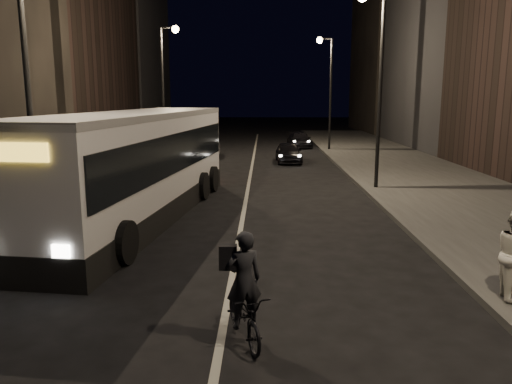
{
  "coord_description": "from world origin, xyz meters",
  "views": [
    {
      "loc": [
        0.72,
        -9.48,
        4.05
      ],
      "look_at": [
        0.5,
        3.78,
        1.5
      ],
      "focal_mm": 35.0,
      "sensor_mm": 36.0,
      "label": 1
    }
  ],
  "objects_px": {
    "streetlight_right_mid": "(375,64)",
    "cyclist_on_bicycle": "(244,305)",
    "car_far": "(300,140)",
    "streetlight_left_near": "(34,46)",
    "streetlight_left_far": "(166,75)",
    "car_near": "(288,152)",
    "streetlight_right_far": "(327,78)",
    "city_bus": "(137,161)",
    "car_mid": "(209,148)"
  },
  "relations": [
    {
      "from": "streetlight_right_mid",
      "to": "cyclist_on_bicycle",
      "type": "relative_size",
      "value": 4.15
    },
    {
      "from": "car_far",
      "to": "cyclist_on_bicycle",
      "type": "bearing_deg",
      "value": -101.58
    },
    {
      "from": "streetlight_left_near",
      "to": "streetlight_left_far",
      "type": "height_order",
      "value": "same"
    },
    {
      "from": "car_near",
      "to": "car_far",
      "type": "xyz_separation_m",
      "value": [
        1.37,
        9.59,
        -0.05
      ]
    },
    {
      "from": "car_far",
      "to": "streetlight_right_mid",
      "type": "bearing_deg",
      "value": -90.79
    },
    {
      "from": "streetlight_right_far",
      "to": "car_near",
      "type": "bearing_deg",
      "value": -115.25
    },
    {
      "from": "streetlight_right_far",
      "to": "city_bus",
      "type": "distance_m",
      "value": 23.15
    },
    {
      "from": "streetlight_left_far",
      "to": "car_mid",
      "type": "xyz_separation_m",
      "value": [
        2.3,
        2.09,
        -4.74
      ]
    },
    {
      "from": "streetlight_left_far",
      "to": "car_far",
      "type": "relative_size",
      "value": 2.0
    },
    {
      "from": "car_near",
      "to": "streetlight_right_mid",
      "type": "bearing_deg",
      "value": -73.59
    },
    {
      "from": "city_bus",
      "to": "cyclist_on_bicycle",
      "type": "relative_size",
      "value": 6.83
    },
    {
      "from": "city_bus",
      "to": "car_near",
      "type": "distance_m",
      "value": 15.69
    },
    {
      "from": "cyclist_on_bicycle",
      "to": "car_far",
      "type": "xyz_separation_m",
      "value": [
        3.2,
        32.75,
        -0.06
      ]
    },
    {
      "from": "streetlight_left_near",
      "to": "car_near",
      "type": "xyz_separation_m",
      "value": [
        7.56,
        17.42,
        -4.72
      ]
    },
    {
      "from": "streetlight_right_far",
      "to": "streetlight_left_far",
      "type": "relative_size",
      "value": 1.0
    },
    {
      "from": "streetlight_right_far",
      "to": "cyclist_on_bicycle",
      "type": "relative_size",
      "value": 4.15
    },
    {
      "from": "streetlight_left_far",
      "to": "car_near",
      "type": "height_order",
      "value": "streetlight_left_far"
    },
    {
      "from": "streetlight_right_far",
      "to": "car_mid",
      "type": "height_order",
      "value": "streetlight_right_far"
    },
    {
      "from": "car_near",
      "to": "car_far",
      "type": "height_order",
      "value": "car_near"
    },
    {
      "from": "city_bus",
      "to": "car_mid",
      "type": "height_order",
      "value": "city_bus"
    },
    {
      "from": "streetlight_right_far",
      "to": "streetlight_left_far",
      "type": "height_order",
      "value": "same"
    },
    {
      "from": "streetlight_right_far",
      "to": "streetlight_left_near",
      "type": "height_order",
      "value": "same"
    },
    {
      "from": "city_bus",
      "to": "car_near",
      "type": "height_order",
      "value": "city_bus"
    },
    {
      "from": "cyclist_on_bicycle",
      "to": "car_far",
      "type": "bearing_deg",
      "value": 65.23
    },
    {
      "from": "cyclist_on_bicycle",
      "to": "car_mid",
      "type": "relative_size",
      "value": 0.52
    },
    {
      "from": "car_far",
      "to": "city_bus",
      "type": "bearing_deg",
      "value": -112.41
    },
    {
      "from": "streetlight_right_far",
      "to": "car_mid",
      "type": "xyz_separation_m",
      "value": [
        -8.36,
        -3.91,
        -4.74
      ]
    },
    {
      "from": "city_bus",
      "to": "streetlight_right_far",
      "type": "bearing_deg",
      "value": 74.24
    },
    {
      "from": "car_near",
      "to": "car_mid",
      "type": "height_order",
      "value": "car_near"
    },
    {
      "from": "car_far",
      "to": "streetlight_left_near",
      "type": "bearing_deg",
      "value": -114.3
    },
    {
      "from": "cyclist_on_bicycle",
      "to": "car_mid",
      "type": "distance_m",
      "value": 26.06
    },
    {
      "from": "streetlight_left_near",
      "to": "city_bus",
      "type": "relative_size",
      "value": 0.61
    },
    {
      "from": "cyclist_on_bicycle",
      "to": "car_mid",
      "type": "xyz_separation_m",
      "value": [
        -3.43,
        25.83,
        -0.03
      ]
    },
    {
      "from": "car_mid",
      "to": "car_far",
      "type": "height_order",
      "value": "car_mid"
    },
    {
      "from": "streetlight_right_far",
      "to": "streetlight_left_far",
      "type": "distance_m",
      "value": 12.24
    },
    {
      "from": "streetlight_right_far",
      "to": "streetlight_left_near",
      "type": "relative_size",
      "value": 1.0
    },
    {
      "from": "streetlight_right_mid",
      "to": "car_mid",
      "type": "height_order",
      "value": "streetlight_right_mid"
    },
    {
      "from": "streetlight_right_mid",
      "to": "cyclist_on_bicycle",
      "type": "height_order",
      "value": "streetlight_right_mid"
    },
    {
      "from": "cyclist_on_bicycle",
      "to": "streetlight_left_near",
      "type": "bearing_deg",
      "value": 115.79
    },
    {
      "from": "city_bus",
      "to": "cyclist_on_bicycle",
      "type": "distance_m",
      "value": 9.55
    },
    {
      "from": "streetlight_left_far",
      "to": "city_bus",
      "type": "height_order",
      "value": "streetlight_left_far"
    },
    {
      "from": "city_bus",
      "to": "car_near",
      "type": "xyz_separation_m",
      "value": [
        5.74,
        14.54,
        -1.29
      ]
    },
    {
      "from": "streetlight_right_far",
      "to": "car_far",
      "type": "distance_m",
      "value": 5.9
    },
    {
      "from": "streetlight_left_near",
      "to": "car_far",
      "type": "bearing_deg",
      "value": 71.7
    },
    {
      "from": "car_mid",
      "to": "streetlight_right_mid",
      "type": "bearing_deg",
      "value": 123.17
    },
    {
      "from": "streetlight_left_near",
      "to": "car_mid",
      "type": "bearing_deg",
      "value": 83.47
    },
    {
      "from": "streetlight_right_mid",
      "to": "streetlight_left_near",
      "type": "distance_m",
      "value": 13.33
    },
    {
      "from": "streetlight_right_far",
      "to": "streetlight_left_far",
      "type": "bearing_deg",
      "value": -150.64
    },
    {
      "from": "streetlight_left_near",
      "to": "car_mid",
      "type": "xyz_separation_m",
      "value": [
        2.3,
        20.09,
        -4.74
      ]
    },
    {
      "from": "car_far",
      "to": "streetlight_right_far",
      "type": "bearing_deg",
      "value": -66.08
    }
  ]
}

